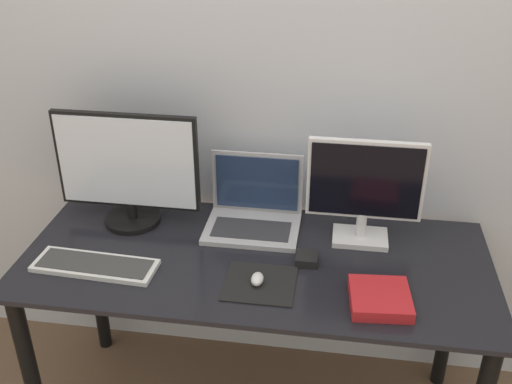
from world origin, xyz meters
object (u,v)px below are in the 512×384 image
(monitor_right, at_px, (365,189))
(keyboard, at_px, (95,265))
(laptop, at_px, (254,209))
(book, at_px, (380,298))
(power_brick, at_px, (307,259))
(mouse, at_px, (257,279))
(monitor_left, at_px, (128,170))

(monitor_right, xyz_separation_m, keyboard, (-0.87, -0.31, -0.20))
(laptop, distance_m, book, 0.60)
(monitor_right, bearing_deg, book, -80.44)
(book, relative_size, power_brick, 2.61)
(monitor_right, relative_size, power_brick, 5.13)
(mouse, bearing_deg, monitor_left, 148.79)
(power_brick, bearing_deg, monitor_right, 43.68)
(keyboard, xyz_separation_m, mouse, (0.55, -0.01, 0.01))
(monitor_right, relative_size, book, 1.96)
(monitor_left, height_order, book, monitor_left)
(monitor_right, xyz_separation_m, power_brick, (-0.18, -0.17, -0.19))
(monitor_right, height_order, mouse, monitor_right)
(laptop, height_order, power_brick, laptop)
(mouse, xyz_separation_m, book, (0.38, -0.04, -0.00))
(keyboard, distance_m, power_brick, 0.71)
(keyboard, relative_size, mouse, 6.57)
(monitor_left, relative_size, book, 2.59)
(keyboard, relative_size, book, 2.07)
(monitor_left, xyz_separation_m, power_brick, (0.67, -0.17, -0.20))
(mouse, height_order, book, book)
(book, bearing_deg, monitor_left, 158.66)
(keyboard, bearing_deg, mouse, -0.97)
(power_brick, bearing_deg, book, -37.70)
(keyboard, bearing_deg, monitor_right, 19.34)
(monitor_right, bearing_deg, laptop, 172.85)
(laptop, xyz_separation_m, mouse, (0.07, -0.36, -0.04))
(laptop, relative_size, mouse, 5.36)
(monitor_left, xyz_separation_m, monitor_right, (0.84, 0.00, -0.01))
(laptop, bearing_deg, book, -41.79)
(power_brick, bearing_deg, mouse, -135.20)
(laptop, height_order, book, laptop)
(keyboard, xyz_separation_m, power_brick, (0.69, 0.14, 0.01))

